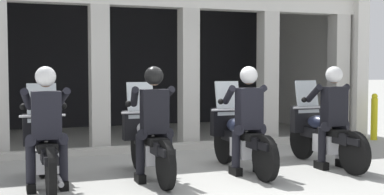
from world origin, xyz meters
name	(u,v)px	position (x,y,z in m)	size (l,w,h in m)	color
ground_plane	(145,146)	(0.00, 3.00, 0.00)	(80.00, 80.00, 0.00)	#999993
station_building	(120,45)	(-0.04, 5.02, 2.09)	(10.05, 4.49, 3.33)	black
kerb_strip	(153,148)	(-0.04, 2.31, 0.06)	(9.55, 0.24, 0.12)	#B7B5AD
motorcycle_far_left	(45,148)	(-2.14, 0.10, 0.50)	(0.62, 2.04, 1.35)	black
police_officer_far_left	(46,117)	(-2.14, -0.18, 0.94)	(0.63, 0.61, 1.58)	black
motorcycle_center_left	(149,142)	(-0.71, 0.15, 0.50)	(0.62, 2.04, 1.35)	black
police_officer_center_left	(154,114)	(-0.71, -0.13, 0.94)	(0.63, 0.61, 1.58)	black
motorcycle_center_right	(240,138)	(0.71, 0.13, 0.50)	(0.62, 2.04, 1.35)	black
police_officer_center_right	(248,111)	(0.71, -0.15, 0.94)	(0.63, 0.61, 1.58)	black
motorcycle_far_right	(322,134)	(2.14, 0.07, 0.50)	(0.62, 2.04, 1.35)	black
police_officer_far_right	(333,108)	(2.14, -0.21, 0.94)	(0.63, 0.61, 1.58)	black
bollard_kerbside	(374,117)	(4.85, 2.09, 0.50)	(0.14, 0.14, 1.01)	yellow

